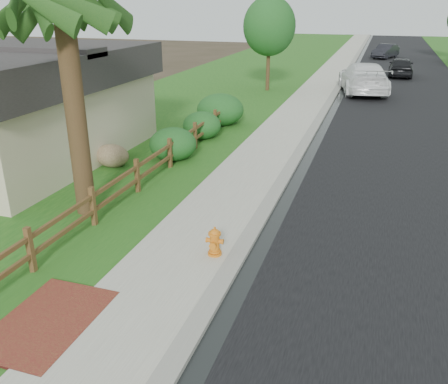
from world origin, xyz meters
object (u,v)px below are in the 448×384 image
(ranch_fence, at_px, (155,162))
(fire_hydrant, at_px, (215,242))
(white_suv, at_px, (364,78))
(dark_car_mid, at_px, (401,67))

(ranch_fence, bearing_deg, fire_hydrant, -50.10)
(white_suv, bearing_deg, dark_car_mid, -117.22)
(fire_hydrant, distance_m, dark_car_mid, 30.92)
(fire_hydrant, bearing_deg, white_suv, 84.69)
(ranch_fence, distance_m, fire_hydrant, 5.46)
(fire_hydrant, relative_size, dark_car_mid, 0.16)
(ranch_fence, height_order, dark_car_mid, dark_car_mid)
(white_suv, bearing_deg, fire_hydrant, 74.20)
(dark_car_mid, bearing_deg, white_suv, 73.49)
(fire_hydrant, bearing_deg, ranch_fence, 129.90)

